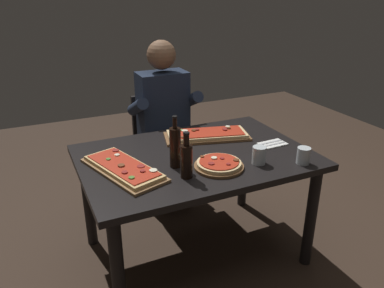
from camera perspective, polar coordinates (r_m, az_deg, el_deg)
The scene contains 12 objects.
ground_plane at distance 2.74m, azimuth 0.45°, elevation -15.79°, with size 6.40×6.40×0.00m, color #38281E.
dining_table at distance 2.39m, azimuth 0.50°, elevation -3.63°, with size 1.40×0.96×0.74m.
pizza_rectangular_front at distance 2.60m, azimuth 2.24°, elevation 1.38°, with size 0.61×0.37×0.05m.
pizza_rectangular_left at distance 2.17m, azimuth -10.23°, elevation -3.58°, with size 0.39×0.60×0.05m.
pizza_round_far at distance 2.18m, azimuth 4.04°, elevation -3.09°, with size 0.29×0.29×0.05m.
wine_bottle_dark at distance 2.15m, azimuth -2.53°, elevation -0.40°, with size 0.07×0.07×0.31m.
oil_bottle_amber at distance 2.04m, azimuth -0.84°, elevation -2.35°, with size 0.07×0.07×0.26m.
tumbler_near_camera at distance 2.31m, azimuth 16.31°, elevation -1.82°, with size 0.08×0.08×0.10m.
tumbler_far_side at distance 2.25m, azimuth 9.98°, elevation -1.82°, with size 0.08×0.08×0.10m.
napkin_cutlery_set at distance 2.55m, azimuth 11.95°, elevation 0.02°, with size 0.18×0.12×0.01m.
diner_chair at distance 3.21m, azimuth -4.68°, elevation 0.33°, with size 0.44×0.44×0.87m.
seated_diner at distance 3.01m, azimuth -4.03°, elevation 4.04°, with size 0.53×0.41×1.33m.
Camera 1 is at (-0.91, -1.93, 1.71)m, focal length 35.66 mm.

